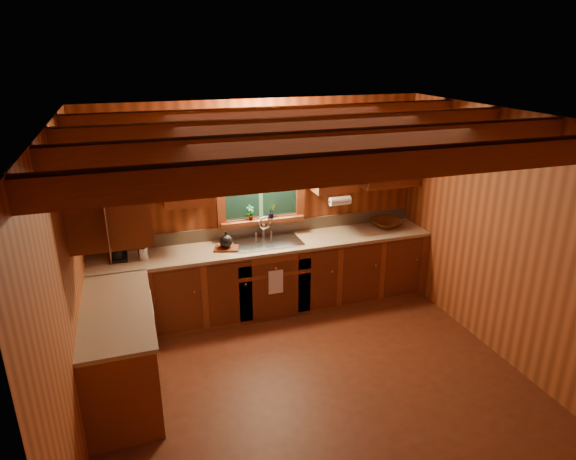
% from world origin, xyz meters
% --- Properties ---
extents(room, '(4.20, 4.20, 4.20)m').
position_xyz_m(room, '(0.00, 0.00, 1.30)').
color(room, '#512413').
rests_on(room, ground).
extents(ceiling_beams, '(4.20, 2.54, 0.18)m').
position_xyz_m(ceiling_beams, '(0.00, 0.00, 2.49)').
color(ceiling_beams, brown).
rests_on(ceiling_beams, room).
extents(base_cabinets, '(4.20, 2.22, 0.86)m').
position_xyz_m(base_cabinets, '(-0.49, 1.28, 0.43)').
color(base_cabinets, brown).
rests_on(base_cabinets, ground).
extents(countertop, '(4.20, 2.24, 0.04)m').
position_xyz_m(countertop, '(-0.48, 1.29, 0.88)').
color(countertop, tan).
rests_on(countertop, base_cabinets).
extents(backsplash, '(4.20, 0.02, 0.16)m').
position_xyz_m(backsplash, '(0.00, 1.89, 0.98)').
color(backsplash, '#9D8869').
rests_on(backsplash, room).
extents(dishwasher_panel, '(0.02, 0.60, 0.80)m').
position_xyz_m(dishwasher_panel, '(-1.47, 0.68, 0.43)').
color(dishwasher_panel, white).
rests_on(dishwasher_panel, base_cabinets).
extents(upper_cabinets, '(4.19, 1.77, 0.78)m').
position_xyz_m(upper_cabinets, '(-0.56, 1.42, 1.84)').
color(upper_cabinets, brown).
rests_on(upper_cabinets, room).
extents(window, '(1.12, 0.08, 1.00)m').
position_xyz_m(window, '(0.00, 1.87, 1.53)').
color(window, brown).
rests_on(window, room).
extents(window_sill, '(1.06, 0.14, 0.04)m').
position_xyz_m(window_sill, '(0.00, 1.82, 1.12)').
color(window_sill, brown).
rests_on(window_sill, room).
extents(wall_sconce, '(0.45, 0.21, 0.17)m').
position_xyz_m(wall_sconce, '(0.00, 1.75, 2.16)').
color(wall_sconce, black).
rests_on(wall_sconce, room).
extents(paper_towel_roll, '(0.27, 0.11, 0.11)m').
position_xyz_m(paper_towel_roll, '(0.92, 1.53, 1.37)').
color(paper_towel_roll, white).
rests_on(paper_towel_roll, upper_cabinets).
extents(dish_towel, '(0.18, 0.01, 0.30)m').
position_xyz_m(dish_towel, '(0.00, 1.26, 0.52)').
color(dish_towel, white).
rests_on(dish_towel, base_cabinets).
extents(sink, '(0.82, 0.48, 0.43)m').
position_xyz_m(sink, '(0.00, 1.60, 0.86)').
color(sink, silver).
rests_on(sink, countertop).
extents(coffee_maker, '(0.20, 0.26, 0.36)m').
position_xyz_m(coffee_maker, '(-1.75, 1.68, 1.07)').
color(coffee_maker, black).
rests_on(coffee_maker, countertop).
extents(utensil_crock, '(0.11, 0.11, 0.32)m').
position_xyz_m(utensil_crock, '(-1.48, 1.57, 0.98)').
color(utensil_crock, silver).
rests_on(utensil_crock, countertop).
extents(cutting_board, '(0.33, 0.27, 0.02)m').
position_xyz_m(cutting_board, '(-0.52, 1.55, 0.91)').
color(cutting_board, '#562412').
rests_on(cutting_board, countertop).
extents(teakettle, '(0.16, 0.16, 0.20)m').
position_xyz_m(teakettle, '(-0.52, 1.55, 1.00)').
color(teakettle, black).
rests_on(teakettle, cutting_board).
extents(wicker_basket, '(0.47, 0.47, 0.10)m').
position_xyz_m(wicker_basket, '(1.66, 1.65, 0.95)').
color(wicker_basket, '#48230C').
rests_on(wicker_basket, countertop).
extents(potted_plant_left, '(0.12, 0.10, 0.20)m').
position_xyz_m(potted_plant_left, '(-0.16, 1.81, 1.24)').
color(potted_plant_left, '#562412').
rests_on(potted_plant_left, window_sill).
extents(potted_plant_right, '(0.12, 0.11, 0.18)m').
position_xyz_m(potted_plant_right, '(0.12, 1.80, 1.23)').
color(potted_plant_right, '#562412').
rests_on(potted_plant_right, window_sill).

